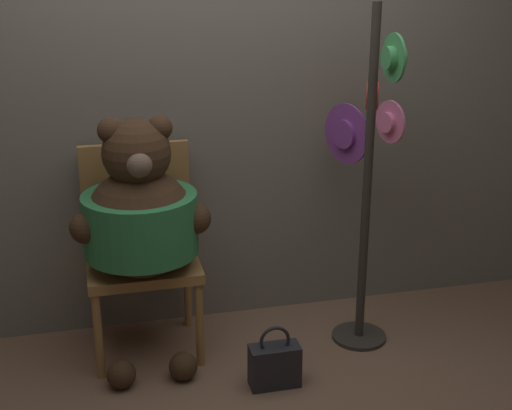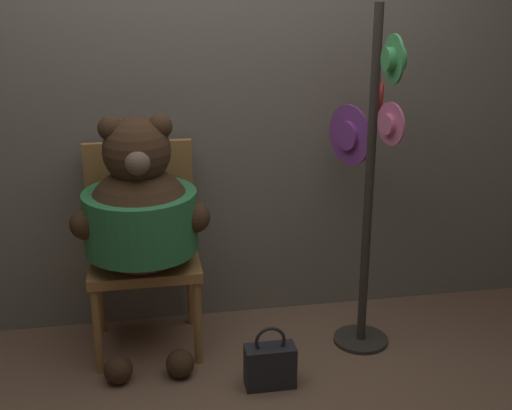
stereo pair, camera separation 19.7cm
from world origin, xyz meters
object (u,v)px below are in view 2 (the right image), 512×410
hat_display_rack (370,164)px  teddy_bear (140,215)px  handbag_on_ground (270,365)px  chair (143,239)px

hat_display_rack → teddy_bear: bearing=177.3°
teddy_bear → handbag_on_ground: teddy_bear is taller
chair → hat_display_rack: (1.09, -0.21, 0.39)m
chair → handbag_on_ground: chair is taller
chair → teddy_bear: bearing=-91.7°
hat_display_rack → handbag_on_ground: bearing=-148.9°
chair → handbag_on_ground: bearing=-44.8°
teddy_bear → hat_display_rack: size_ratio=0.72×
teddy_bear → handbag_on_ground: size_ratio=3.96×
hat_display_rack → handbag_on_ground: size_ratio=5.52×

